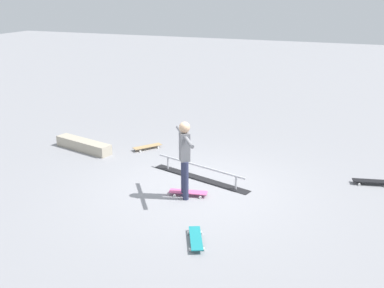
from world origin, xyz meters
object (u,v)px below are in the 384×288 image
object	(u,v)px
skateboard_main	(188,192)
loose_skateboard_black	(371,181)
skate_ledge	(84,145)
loose_skateboard_teal	(196,238)
skater_main	(185,155)
grind_rail	(200,173)
loose_skateboard_natural	(147,147)

from	to	relation	value
skateboard_main	loose_skateboard_black	size ratio (longest dim) A/B	1.00
skate_ledge	loose_skateboard_black	size ratio (longest dim) A/B	2.17
skateboard_main	loose_skateboard_teal	xyz separation A→B (m)	(-0.83, 1.69, 0.00)
skater_main	loose_skateboard_teal	size ratio (longest dim) A/B	2.02
grind_rail	loose_skateboard_black	world-z (taller)	grind_rail
grind_rail	loose_skateboard_teal	distance (m)	2.76
skateboard_main	skate_ledge	bearing A→B (deg)	-35.27
loose_skateboard_natural	grind_rail	bearing A→B (deg)	-88.00
loose_skateboard_natural	loose_skateboard_black	bearing A→B (deg)	-56.70
skater_main	loose_skateboard_teal	distance (m)	1.98
loose_skateboard_teal	skateboard_main	bearing A→B (deg)	-179.06
skate_ledge	loose_skateboard_black	distance (m)	7.27
skate_ledge	skater_main	size ratio (longest dim) A/B	1.09
skateboard_main	loose_skateboard_teal	bearing A→B (deg)	104.34
grind_rail	loose_skateboard_teal	size ratio (longest dim) A/B	3.14
skater_main	loose_skateboard_black	distance (m)	4.28
skateboard_main	loose_skateboard_black	bearing A→B (deg)	-162.10
skater_main	grind_rail	bearing A→B (deg)	147.84
skateboard_main	loose_skateboard_natural	size ratio (longest dim) A/B	1.08
skater_main	skateboard_main	distance (m)	0.89
skate_ledge	skater_main	bearing A→B (deg)	154.70
grind_rail	skater_main	size ratio (longest dim) A/B	1.55
grind_rail	loose_skateboard_black	size ratio (longest dim) A/B	3.08
grind_rail	skater_main	distance (m)	1.32
grind_rail	skater_main	world-z (taller)	skater_main
loose_skateboard_teal	loose_skateboard_black	bearing A→B (deg)	118.49
skateboard_main	grind_rail	bearing A→B (deg)	-96.72
loose_skateboard_natural	skate_ledge	bearing A→B (deg)	149.94
skateboard_main	loose_skateboard_natural	distance (m)	3.13
loose_skateboard_black	loose_skateboard_teal	size ratio (longest dim) A/B	1.02
loose_skateboard_teal	grind_rail	bearing A→B (deg)	174.04
loose_skateboard_black	skater_main	bearing A→B (deg)	17.92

